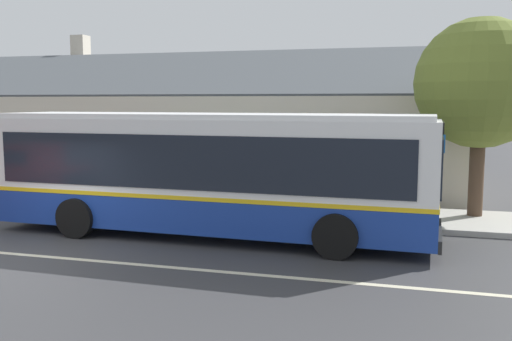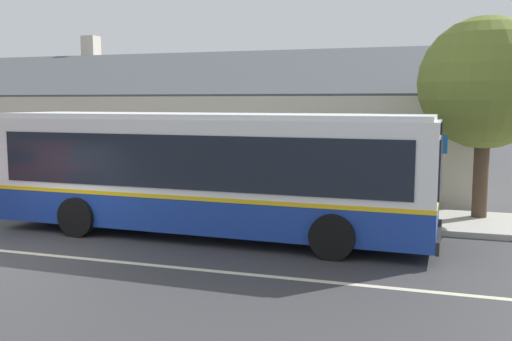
# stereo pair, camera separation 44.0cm
# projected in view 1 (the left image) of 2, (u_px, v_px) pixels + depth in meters

# --- Properties ---
(ground_plane) EXTENTS (300.00, 300.00, 0.00)m
(ground_plane) POSITION_uv_depth(u_px,v_px,m) (30.00, 255.00, 12.61)
(ground_plane) COLOR #38383A
(sidewalk_far) EXTENTS (60.00, 3.00, 0.15)m
(sidewalk_far) POSITION_uv_depth(u_px,v_px,m) (152.00, 205.00, 18.33)
(sidewalk_far) COLOR #ADAAA3
(sidewalk_far) RESTS_ON ground
(lane_divider_stripe) EXTENTS (60.00, 0.16, 0.01)m
(lane_divider_stripe) POSITION_uv_depth(u_px,v_px,m) (30.00, 255.00, 12.61)
(lane_divider_stripe) COLOR beige
(lane_divider_stripe) RESTS_ON ground
(community_building) EXTENTS (23.42, 10.42, 6.59)m
(community_building) POSITION_uv_depth(u_px,v_px,m) (193.00, 134.00, 25.73)
(community_building) COLOR beige
(community_building) RESTS_ON ground
(transit_bus) EXTENTS (11.27, 2.98, 3.09)m
(transit_bus) POSITION_uv_depth(u_px,v_px,m) (209.00, 170.00, 14.33)
(transit_bus) COLOR navy
(transit_bus) RESTS_ON ground
(bench_by_building) EXTENTS (1.83, 0.51, 0.94)m
(bench_by_building) POSITION_uv_depth(u_px,v_px,m) (28.00, 188.00, 18.69)
(bench_by_building) COLOR brown
(bench_by_building) RESTS_ON sidewalk_far
(bench_down_street) EXTENTS (1.85, 0.51, 0.94)m
(bench_down_street) POSITION_uv_depth(u_px,v_px,m) (137.00, 192.00, 17.78)
(bench_down_street) COLOR brown
(bench_down_street) RESTS_ON sidewalk_far
(street_tree_primary) EXTENTS (3.63, 3.63, 5.71)m
(street_tree_primary) POSITION_uv_depth(u_px,v_px,m) (478.00, 87.00, 15.88)
(street_tree_primary) COLOR #4C3828
(street_tree_primary) RESTS_ON ground
(bus_stop_sign) EXTENTS (0.36, 0.07, 2.40)m
(bus_stop_sign) POSITION_uv_depth(u_px,v_px,m) (437.00, 169.00, 14.83)
(bus_stop_sign) COLOR gray
(bus_stop_sign) RESTS_ON sidewalk_far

